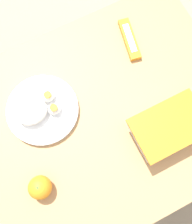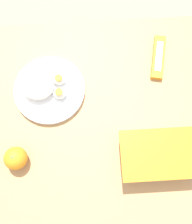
% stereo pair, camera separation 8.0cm
% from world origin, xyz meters
% --- Properties ---
extents(ground_plane, '(10.00, 10.00, 0.00)m').
position_xyz_m(ground_plane, '(0.00, 0.00, 0.00)').
color(ground_plane, gray).
extents(table, '(0.97, 0.70, 0.74)m').
position_xyz_m(table, '(0.00, 0.00, 0.61)').
color(table, '#AD7F51').
rests_on(table, ground_plane).
extents(food_container, '(0.22, 0.15, 0.07)m').
position_xyz_m(food_container, '(-0.20, 0.13, 0.77)').
color(food_container, white).
rests_on(food_container, table).
extents(orange_fruit, '(0.07, 0.07, 0.07)m').
position_xyz_m(orange_fruit, '(0.22, 0.11, 0.78)').
color(orange_fruit, orange).
rests_on(orange_fruit, table).
extents(rice_plate, '(0.23, 0.23, 0.06)m').
position_xyz_m(rice_plate, '(0.12, -0.10, 0.76)').
color(rice_plate, white).
rests_on(rice_plate, table).
extents(candy_bar, '(0.07, 0.16, 0.02)m').
position_xyz_m(candy_bar, '(-0.25, -0.19, 0.75)').
color(candy_bar, orange).
rests_on(candy_bar, table).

